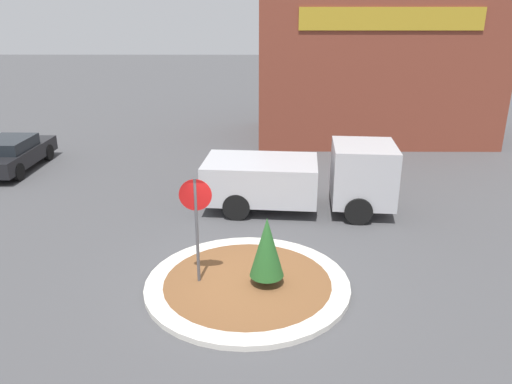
{
  "coord_description": "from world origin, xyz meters",
  "views": [
    {
      "loc": [
        0.27,
        -9.96,
        5.99
      ],
      "look_at": [
        0.18,
        2.37,
        1.43
      ],
      "focal_mm": 35.0,
      "sensor_mm": 36.0,
      "label": 1
    }
  ],
  "objects": [
    {
      "name": "island_shrub",
      "position": [
        0.43,
        -0.08,
        1.04
      ],
      "size": [
        0.77,
        0.77,
        1.61
      ],
      "color": "brown",
      "rests_on": "traffic_island"
    },
    {
      "name": "ground_plane",
      "position": [
        0.0,
        0.0,
        0.0
      ],
      "size": [
        120.0,
        120.0,
        0.0
      ],
      "primitive_type": "plane",
      "color": "#474749"
    },
    {
      "name": "parked_sedan_black",
      "position": [
        -9.36,
        8.69,
        0.67
      ],
      "size": [
        1.83,
        4.3,
        1.29
      ],
      "rotation": [
        0.0,
        0.0,
        1.55
      ],
      "color": "black",
      "rests_on": "ground_plane"
    },
    {
      "name": "storefront_building",
      "position": [
        5.6,
        14.42,
        3.2
      ],
      "size": [
        10.75,
        6.07,
        6.38
      ],
      "color": "brown",
      "rests_on": "ground_plane"
    },
    {
      "name": "utility_truck",
      "position": [
        1.64,
        4.69,
        1.07
      ],
      "size": [
        5.97,
        2.68,
        2.14
      ],
      "rotation": [
        0.0,
        0.0,
        -0.09
      ],
      "color": "#B2B2B7",
      "rests_on": "ground_plane"
    },
    {
      "name": "stop_sign",
      "position": [
        -1.11,
        0.03,
        1.8
      ],
      "size": [
        0.71,
        0.07,
        2.6
      ],
      "color": "#4C4C51",
      "rests_on": "ground_plane"
    },
    {
      "name": "traffic_island",
      "position": [
        0.0,
        0.0,
        0.06
      ],
      "size": [
        4.67,
        4.67,
        0.13
      ],
      "color": "beige",
      "rests_on": "ground_plane"
    }
  ]
}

